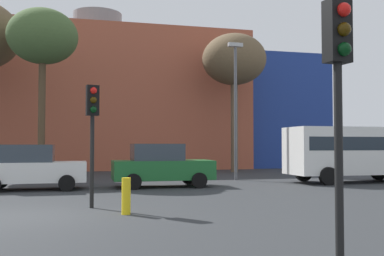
{
  "coord_description": "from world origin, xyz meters",
  "views": [
    {
      "loc": [
        1.32,
        -12.4,
        1.84
      ],
      "look_at": [
        6.2,
        7.0,
        2.61
      ],
      "focal_mm": 42.1,
      "sensor_mm": 36.0,
      "label": 1
    }
  ],
  "objects_px": {
    "parked_car_2": "(31,167)",
    "parked_car_3": "(161,165)",
    "traffic_light_near_right": "(339,72)",
    "street_lamp": "(236,101)",
    "bare_tree_1": "(43,38)",
    "white_bus": "(355,150)",
    "traffic_light_island": "(93,117)",
    "bollard_yellow_0": "(126,196)",
    "bare_tree_2": "(234,61)"
  },
  "relations": [
    {
      "from": "white_bus",
      "to": "traffic_light_island",
      "type": "bearing_deg",
      "value": -154.49
    },
    {
      "from": "white_bus",
      "to": "bare_tree_1",
      "type": "bearing_deg",
      "value": 160.6
    },
    {
      "from": "white_bus",
      "to": "bare_tree_2",
      "type": "distance_m",
      "value": 11.6
    },
    {
      "from": "parked_car_3",
      "to": "traffic_light_near_right",
      "type": "bearing_deg",
      "value": -89.85
    },
    {
      "from": "parked_car_3",
      "to": "street_lamp",
      "type": "relative_size",
      "value": 0.6
    },
    {
      "from": "parked_car_3",
      "to": "bare_tree_2",
      "type": "height_order",
      "value": "bare_tree_2"
    },
    {
      "from": "bare_tree_1",
      "to": "bare_tree_2",
      "type": "height_order",
      "value": "bare_tree_2"
    },
    {
      "from": "traffic_light_island",
      "to": "parked_car_3",
      "type": "bearing_deg",
      "value": 142.75
    },
    {
      "from": "parked_car_2",
      "to": "white_bus",
      "type": "bearing_deg",
      "value": 0.34
    },
    {
      "from": "white_bus",
      "to": "traffic_light_near_right",
      "type": "height_order",
      "value": "traffic_light_near_right"
    },
    {
      "from": "bollard_yellow_0",
      "to": "parked_car_3",
      "type": "bearing_deg",
      "value": 73.0
    },
    {
      "from": "parked_car_3",
      "to": "traffic_light_island",
      "type": "bearing_deg",
      "value": -117.42
    },
    {
      "from": "parked_car_3",
      "to": "bare_tree_1",
      "type": "relative_size",
      "value": 0.48
    },
    {
      "from": "street_lamp",
      "to": "bollard_yellow_0",
      "type": "bearing_deg",
      "value": -123.14
    },
    {
      "from": "bare_tree_1",
      "to": "white_bus",
      "type": "bearing_deg",
      "value": -19.4
    },
    {
      "from": "traffic_light_island",
      "to": "bollard_yellow_0",
      "type": "bearing_deg",
      "value": 20.33
    },
    {
      "from": "parked_car_2",
      "to": "bare_tree_2",
      "type": "distance_m",
      "value": 16.92
    },
    {
      "from": "traffic_light_near_right",
      "to": "bollard_yellow_0",
      "type": "xyz_separation_m",
      "value": [
        -2.34,
        6.44,
        -2.39
      ]
    },
    {
      "from": "bare_tree_2",
      "to": "bollard_yellow_0",
      "type": "height_order",
      "value": "bare_tree_2"
    },
    {
      "from": "bare_tree_2",
      "to": "street_lamp",
      "type": "bearing_deg",
      "value": -108.96
    },
    {
      "from": "parked_car_3",
      "to": "traffic_light_near_right",
      "type": "height_order",
      "value": "traffic_light_near_right"
    },
    {
      "from": "traffic_light_island",
      "to": "bare_tree_1",
      "type": "xyz_separation_m",
      "value": [
        -2.32,
        11.55,
        4.92
      ]
    },
    {
      "from": "bare_tree_2",
      "to": "bollard_yellow_0",
      "type": "bearing_deg",
      "value": -118.07
    },
    {
      "from": "bollard_yellow_0",
      "to": "traffic_light_island",
      "type": "bearing_deg",
      "value": 120.16
    },
    {
      "from": "bare_tree_1",
      "to": "parked_car_2",
      "type": "bearing_deg",
      "value": -89.71
    },
    {
      "from": "white_bus",
      "to": "bollard_yellow_0",
      "type": "height_order",
      "value": "white_bus"
    },
    {
      "from": "parked_car_3",
      "to": "traffic_light_near_right",
      "type": "relative_size",
      "value": 1.12
    },
    {
      "from": "bare_tree_2",
      "to": "bare_tree_1",
      "type": "bearing_deg",
      "value": -161.71
    },
    {
      "from": "parked_car_3",
      "to": "traffic_light_island",
      "type": "distance_m",
      "value": 7.07
    },
    {
      "from": "traffic_light_island",
      "to": "bare_tree_1",
      "type": "distance_m",
      "value": 12.77
    },
    {
      "from": "traffic_light_near_right",
      "to": "bare_tree_2",
      "type": "relative_size",
      "value": 0.41
    },
    {
      "from": "white_bus",
      "to": "traffic_light_island",
      "type": "height_order",
      "value": "traffic_light_island"
    },
    {
      "from": "traffic_light_near_right",
      "to": "parked_car_3",
      "type": "bearing_deg",
      "value": 172.12
    },
    {
      "from": "parked_car_2",
      "to": "parked_car_3",
      "type": "bearing_deg",
      "value": 0.0
    },
    {
      "from": "parked_car_3",
      "to": "bare_tree_1",
      "type": "bearing_deg",
      "value": 135.07
    },
    {
      "from": "traffic_light_near_right",
      "to": "street_lamp",
      "type": "distance_m",
      "value": 17.56
    },
    {
      "from": "bare_tree_1",
      "to": "traffic_light_island",
      "type": "bearing_deg",
      "value": -78.64
    },
    {
      "from": "white_bus",
      "to": "traffic_light_island",
      "type": "relative_size",
      "value": 1.88
    },
    {
      "from": "bare_tree_2",
      "to": "bollard_yellow_0",
      "type": "distance_m",
      "value": 20.64
    },
    {
      "from": "parked_car_2",
      "to": "bare_tree_1",
      "type": "distance_m",
      "value": 8.61
    },
    {
      "from": "parked_car_2",
      "to": "traffic_light_island",
      "type": "height_order",
      "value": "traffic_light_island"
    },
    {
      "from": "parked_car_2",
      "to": "parked_car_3",
      "type": "height_order",
      "value": "parked_car_3"
    },
    {
      "from": "parked_car_3",
      "to": "bare_tree_2",
      "type": "distance_m",
      "value": 13.49
    },
    {
      "from": "traffic_light_island",
      "to": "parked_car_2",
      "type": "bearing_deg",
      "value": -169.18
    },
    {
      "from": "parked_car_3",
      "to": "street_lamp",
      "type": "height_order",
      "value": "street_lamp"
    },
    {
      "from": "white_bus",
      "to": "bare_tree_2",
      "type": "bearing_deg",
      "value": 107.58
    },
    {
      "from": "parked_car_2",
      "to": "street_lamp",
      "type": "relative_size",
      "value": 0.59
    },
    {
      "from": "bare_tree_1",
      "to": "street_lamp",
      "type": "relative_size",
      "value": 1.25
    },
    {
      "from": "parked_car_3",
      "to": "bollard_yellow_0",
      "type": "bearing_deg",
      "value": -107.0
    },
    {
      "from": "traffic_light_near_right",
      "to": "white_bus",
      "type": "bearing_deg",
      "value": 137.28
    }
  ]
}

